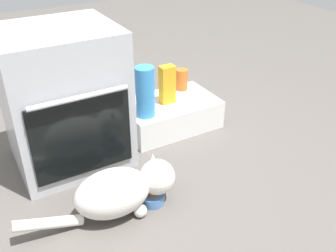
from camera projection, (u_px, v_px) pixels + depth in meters
name	position (u px, v px, depth m)	size (l,w,h in m)	color
ground	(100.00, 200.00, 1.89)	(8.00, 8.00, 0.00)	#56514C
oven	(64.00, 99.00, 2.01)	(0.58, 0.56, 0.75)	#B7BABF
pantry_cabinet	(169.00, 114.00, 2.47)	(0.59, 0.38, 0.18)	white
food_bowl	(152.00, 197.00, 1.87)	(0.12, 0.12, 0.08)	#4C7AB7
cat	(121.00, 190.00, 1.76)	(0.75, 0.25, 0.25)	silver
water_bottle	(145.00, 92.00, 2.19)	(0.11, 0.11, 0.30)	#388CD1
sauce_jar	(182.00, 80.00, 2.54)	(0.08, 0.08, 0.14)	#D16023
juice_carton	(167.00, 85.00, 2.35)	(0.09, 0.06, 0.24)	orange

